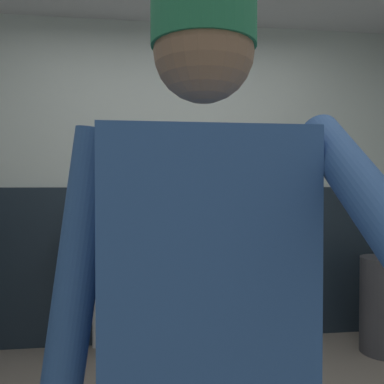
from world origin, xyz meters
The scene contains 7 objects.
wall_back centered at (0.00, 1.76, 1.29)m, with size 4.43×0.12×2.58m, color silver.
wainscot_band_back centered at (0.00, 1.69, 0.62)m, with size 3.83×0.03×1.25m, color #19232D.
urinal_left centered at (-0.58, 1.54, 0.78)m, with size 0.40×0.34×1.24m.
urinal_middle centered at (0.17, 1.54, 0.78)m, with size 0.40×0.34×1.24m.
privacy_divider_panel centered at (-0.21, 1.47, 0.95)m, with size 0.04×0.40×0.90m, color #4C4C51.
person centered at (-0.11, -0.72, 1.00)m, with size 0.67×0.60×1.68m.
trash_bin centered at (1.59, 1.24, 0.36)m, with size 0.35×0.35×0.72m, color #38383D.
Camera 1 is at (-0.25, -1.60, 1.28)m, focal length 38.19 mm.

